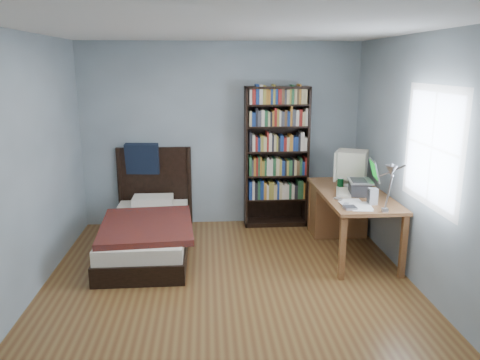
{
  "coord_description": "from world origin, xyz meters",
  "views": [
    {
      "loc": [
        -0.2,
        -4.29,
        2.2
      ],
      "look_at": [
        0.15,
        0.65,
        0.97
      ],
      "focal_mm": 35.0,
      "sensor_mm": 36.0,
      "label": 1
    }
  ],
  "objects_px": {
    "desk": "(341,207)",
    "speaker": "(373,196)",
    "bed": "(148,229)",
    "soda_can": "(340,184)",
    "bookshelf": "(276,157)",
    "laptop": "(361,185)",
    "desk_lamp": "(391,175)",
    "keyboard": "(343,192)",
    "crt_monitor": "(350,165)"
  },
  "relations": [
    {
      "from": "crt_monitor",
      "to": "desk_lamp",
      "type": "height_order",
      "value": "desk_lamp"
    },
    {
      "from": "desk",
      "to": "bed",
      "type": "distance_m",
      "value": 2.45
    },
    {
      "from": "bed",
      "to": "soda_can",
      "type": "bearing_deg",
      "value": -1.65
    },
    {
      "from": "soda_can",
      "to": "bookshelf",
      "type": "height_order",
      "value": "bookshelf"
    },
    {
      "from": "bed",
      "to": "laptop",
      "type": "bearing_deg",
      "value": -7.53
    },
    {
      "from": "laptop",
      "to": "keyboard",
      "type": "bearing_deg",
      "value": 163.28
    },
    {
      "from": "desk_lamp",
      "to": "bed",
      "type": "xyz_separation_m",
      "value": [
        -2.42,
        1.33,
        -0.94
      ]
    },
    {
      "from": "desk",
      "to": "speaker",
      "type": "distance_m",
      "value": 0.99
    },
    {
      "from": "desk",
      "to": "keyboard",
      "type": "bearing_deg",
      "value": -104.84
    },
    {
      "from": "desk_lamp",
      "to": "keyboard",
      "type": "xyz_separation_m",
      "value": [
        -0.11,
        1.06,
        -0.46
      ]
    },
    {
      "from": "crt_monitor",
      "to": "laptop",
      "type": "bearing_deg",
      "value": -91.47
    },
    {
      "from": "keyboard",
      "to": "speaker",
      "type": "relative_size",
      "value": 2.37
    },
    {
      "from": "bookshelf",
      "to": "crt_monitor",
      "type": "bearing_deg",
      "value": -36.96
    },
    {
      "from": "laptop",
      "to": "desk",
      "type": "bearing_deg",
      "value": 97.09
    },
    {
      "from": "laptop",
      "to": "desk_lamp",
      "type": "bearing_deg",
      "value": -94.49
    },
    {
      "from": "soda_can",
      "to": "bed",
      "type": "distance_m",
      "value": 2.39
    },
    {
      "from": "desk",
      "to": "desk_lamp",
      "type": "bearing_deg",
      "value": -90.5
    },
    {
      "from": "keyboard",
      "to": "soda_can",
      "type": "xyz_separation_m",
      "value": [
        0.02,
        0.21,
        0.05
      ]
    },
    {
      "from": "laptop",
      "to": "bed",
      "type": "height_order",
      "value": "bed"
    },
    {
      "from": "soda_can",
      "to": "bed",
      "type": "relative_size",
      "value": 0.07
    },
    {
      "from": "laptop",
      "to": "desk_lamp",
      "type": "distance_m",
      "value": 1.07
    },
    {
      "from": "desk",
      "to": "soda_can",
      "type": "bearing_deg",
      "value": -111.89
    },
    {
      "from": "desk",
      "to": "keyboard",
      "type": "xyz_separation_m",
      "value": [
        -0.12,
        -0.47,
        0.33
      ]
    },
    {
      "from": "crt_monitor",
      "to": "speaker",
      "type": "bearing_deg",
      "value": -90.83
    },
    {
      "from": "desk_lamp",
      "to": "bed",
      "type": "height_order",
      "value": "desk_lamp"
    },
    {
      "from": "soda_can",
      "to": "crt_monitor",
      "type": "bearing_deg",
      "value": 51.81
    },
    {
      "from": "crt_monitor",
      "to": "bed",
      "type": "height_order",
      "value": "same"
    },
    {
      "from": "laptop",
      "to": "speaker",
      "type": "distance_m",
      "value": 0.38
    },
    {
      "from": "desk",
      "to": "laptop",
      "type": "bearing_deg",
      "value": -82.91
    },
    {
      "from": "desk",
      "to": "speaker",
      "type": "height_order",
      "value": "speaker"
    },
    {
      "from": "laptop",
      "to": "bed",
      "type": "xyz_separation_m",
      "value": [
        -2.5,
        0.33,
        -0.59
      ]
    },
    {
      "from": "laptop",
      "to": "desk_lamp",
      "type": "xyz_separation_m",
      "value": [
        -0.08,
        -1.0,
        0.36
      ]
    },
    {
      "from": "desk",
      "to": "bookshelf",
      "type": "relative_size",
      "value": 0.83
    },
    {
      "from": "bed",
      "to": "desk_lamp",
      "type": "bearing_deg",
      "value": -28.86
    },
    {
      "from": "desk",
      "to": "crt_monitor",
      "type": "height_order",
      "value": "crt_monitor"
    },
    {
      "from": "speaker",
      "to": "soda_can",
      "type": "bearing_deg",
      "value": 104.49
    },
    {
      "from": "desk",
      "to": "crt_monitor",
      "type": "xyz_separation_m",
      "value": [
        0.08,
        -0.03,
        0.56
      ]
    },
    {
      "from": "speaker",
      "to": "bed",
      "type": "height_order",
      "value": "bed"
    },
    {
      "from": "desk_lamp",
      "to": "laptop",
      "type": "bearing_deg",
      "value": 85.51
    },
    {
      "from": "laptop",
      "to": "soda_can",
      "type": "height_order",
      "value": "laptop"
    },
    {
      "from": "laptop",
      "to": "desk_lamp",
      "type": "height_order",
      "value": "desk_lamp"
    },
    {
      "from": "keyboard",
      "to": "crt_monitor",
      "type": "bearing_deg",
      "value": 80.92
    },
    {
      "from": "desk_lamp",
      "to": "bookshelf",
      "type": "bearing_deg",
      "value": 109.33
    },
    {
      "from": "desk",
      "to": "crt_monitor",
      "type": "bearing_deg",
      "value": -20.32
    },
    {
      "from": "soda_can",
      "to": "desk_lamp",
      "type": "bearing_deg",
      "value": -85.86
    },
    {
      "from": "desk",
      "to": "bed",
      "type": "bearing_deg",
      "value": -175.42
    },
    {
      "from": "laptop",
      "to": "bookshelf",
      "type": "xyz_separation_m",
      "value": [
        -0.83,
        1.13,
        0.12
      ]
    },
    {
      "from": "desk",
      "to": "desk_lamp",
      "type": "relative_size",
      "value": 2.72
    },
    {
      "from": "crt_monitor",
      "to": "bookshelf",
      "type": "distance_m",
      "value": 1.05
    },
    {
      "from": "keyboard",
      "to": "soda_can",
      "type": "bearing_deg",
      "value": 100.41
    }
  ]
}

